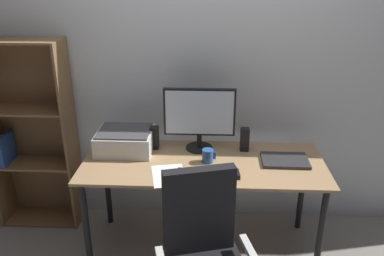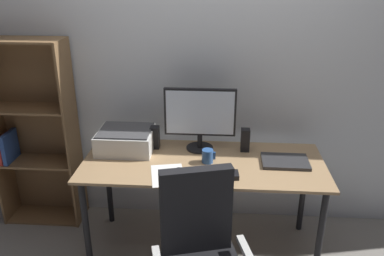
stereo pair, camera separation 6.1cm
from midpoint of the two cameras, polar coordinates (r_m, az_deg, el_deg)
name	(u,v)px [view 2 (the right image)]	position (r m, az deg, el deg)	size (l,w,h in m)	color
ground_plane	(202,247)	(3.16, 2.07, -16.86)	(12.00, 12.00, 0.00)	gray
back_wall	(207,65)	(3.04, 2.78, 9.11)	(6.40, 0.10, 2.60)	silver
desk	(203,172)	(2.79, 2.26, -6.35)	(1.68, 0.70, 0.74)	tan
monitor	(200,115)	(2.83, 1.78, 1.83)	(0.52, 0.20, 0.47)	black
keyboard	(198,173)	(2.58, 1.60, -6.59)	(0.29, 0.11, 0.02)	black
mouse	(234,175)	(2.57, 6.82, -6.77)	(0.06, 0.10, 0.03)	black
coffee_mug	(208,156)	(2.72, 2.93, -4.09)	(0.09, 0.08, 0.09)	#285193
laptop	(285,161)	(2.81, 13.97, -4.72)	(0.32, 0.23, 0.02)	#2D2D30
speaker_left	(155,137)	(2.93, -4.79, -1.36)	(0.06, 0.07, 0.17)	black
speaker_right	(245,140)	(2.90, 8.31, -1.73)	(0.06, 0.07, 0.17)	black
printer	(126,140)	(2.92, -8.97, -1.71)	(0.40, 0.34, 0.16)	silver
paper_sheet	(168,175)	(2.58, -2.86, -6.84)	(0.21, 0.30, 0.00)	white
bookshelf	(35,135)	(3.38, -21.38, -0.91)	(0.63, 0.28, 1.52)	brown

